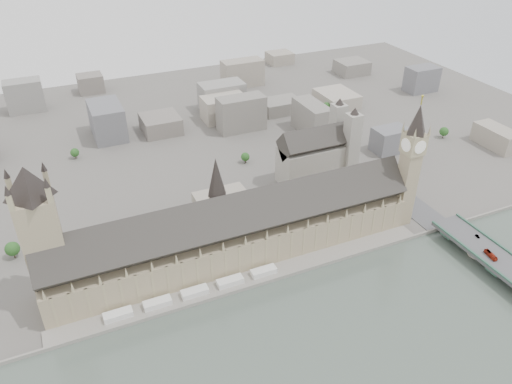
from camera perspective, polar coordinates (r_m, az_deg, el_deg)
name	(u,v)px	position (r m, az deg, el deg)	size (l,w,h in m)	color
ground	(246,274)	(353.76, -1.10, -9.30)	(900.00, 900.00, 0.00)	#595651
embankment_wall	(255,285)	(342.50, -0.09, -10.63)	(600.00, 1.50, 3.00)	slate
river_terrace	(251,279)	(347.93, -0.60, -9.92)	(270.00, 15.00, 2.00)	slate
terrace_tents	(195,292)	(336.62, -7.02, -11.27)	(118.00, 7.00, 4.00)	silver
palace_of_westminster	(235,232)	(353.76, -2.39, -4.61)	(265.00, 40.73, 55.44)	gray
elizabeth_tower	(411,158)	(390.84, 17.31, 3.77)	(17.00, 17.00, 107.50)	gray
victoria_tower	(41,232)	(325.28, -23.37, -4.25)	(30.00, 30.00, 100.00)	gray
central_tower	(217,188)	(336.17, -4.51, 0.40)	(13.00, 13.00, 48.00)	gray
westminster_abbey	(318,154)	(452.57, 7.11, 4.29)	(68.00, 36.00, 64.00)	gray
city_skyline_inland	(156,119)	(545.03, -11.39, 8.14)	(720.00, 360.00, 38.00)	gray
park_trees	(204,223)	(390.95, -5.92, -3.52)	(110.00, 30.00, 15.00)	#254E1C
red_bus_north	(491,255)	(387.10, 25.24, -6.52)	(2.69, 11.51, 3.21)	maroon
car_silver	(477,236)	(403.82, 23.98, -4.64)	(1.44, 4.13, 1.36)	gray
car_approach	(393,176)	(460.39, 15.43, 1.83)	(2.23, 5.49, 1.59)	gray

